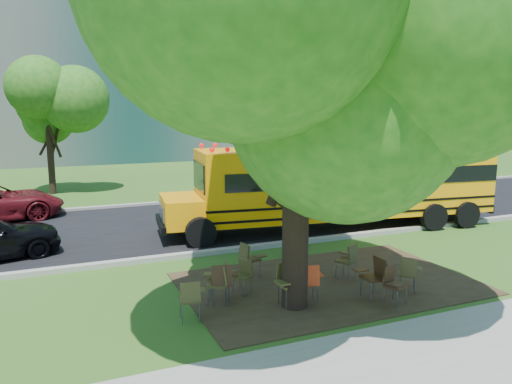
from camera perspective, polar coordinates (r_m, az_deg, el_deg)
name	(u,v)px	position (r m, az deg, el deg)	size (l,w,h in m)	color
ground	(283,283)	(12.54, 3.09, -10.34)	(160.00, 160.00, 0.00)	#27581B
dirt_patch	(328,283)	(12.57, 8.27, -10.29)	(7.00, 4.50, 0.03)	#382819
asphalt_road	(201,222)	(18.82, -6.28, -3.48)	(80.00, 8.00, 0.04)	black
kerb_near	(239,249)	(15.13, -1.91, -6.50)	(80.00, 0.25, 0.14)	gray
kerb_far	(175,202)	(22.68, -9.25, -1.15)	(80.00, 0.25, 0.14)	gray
building_right	(330,30)	(57.26, 8.47, 17.85)	(30.00, 16.00, 25.00)	slate
bg_tree_2	(47,109)	(26.58, -22.75, 8.79)	(4.80, 4.80, 6.62)	black
bg_tree_3	(304,93)	(27.90, 5.45, 11.18)	(5.60, 5.60, 7.84)	black
bg_tree_4	(431,106)	(31.69, 19.34, 9.26)	(5.00, 5.00, 6.85)	black
main_tree	(298,61)	(10.32, 4.79, 14.69)	(7.20, 7.20, 8.81)	black
school_bus	(344,182)	(17.93, 10.07, 1.13)	(11.99, 3.96, 2.88)	#FF9F08
chair_0	(191,296)	(10.33, -7.44, -11.70)	(0.62, 0.51, 0.87)	#494320
chair_1	(222,279)	(11.03, -3.87, -9.94)	(0.71, 0.56, 0.95)	#422817
chair_2	(300,282)	(11.17, 5.06, -10.16)	(0.54, 0.69, 0.82)	#DB5617
chair_3	(288,280)	(11.00, 3.64, -9.96)	(0.62, 0.58, 0.96)	brown
chair_4	(310,279)	(11.20, 6.15, -9.85)	(0.67, 0.53, 0.90)	red
chair_5	(393,281)	(11.47, 15.41, -9.81)	(0.59, 0.64, 0.86)	#3D2715
chair_6	(374,273)	(11.72, 13.37, -8.99)	(0.58, 0.62, 0.95)	#3D2815
chair_7	(409,271)	(12.29, 17.09, -8.67)	(0.70, 0.56, 0.82)	#4C4220
chair_8	(219,279)	(11.08, -4.21, -9.89)	(0.59, 0.75, 0.94)	#4C4721
chair_9	(242,273)	(11.75, -1.59, -9.19)	(0.66, 0.53, 0.79)	#4D4521
chair_10	(249,256)	(12.75, -0.79, -7.36)	(0.61, 0.60, 0.89)	#453B1E
chair_11	(349,257)	(12.82, 10.56, -7.36)	(0.62, 0.74, 0.92)	#443D1D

